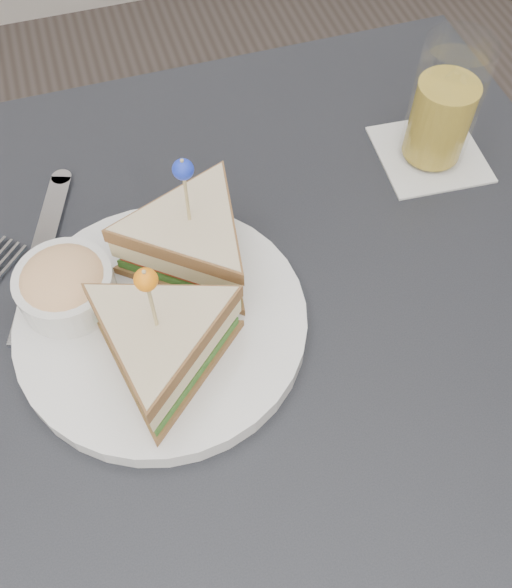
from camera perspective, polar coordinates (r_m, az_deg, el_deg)
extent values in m
plane|color=#3F3833|center=(1.32, -0.30, -19.93)|extent=(3.50, 3.50, 0.00)
cube|color=black|center=(0.63, -0.60, -4.21)|extent=(0.80, 0.80, 0.03)
cylinder|color=black|center=(1.21, 10.67, 5.41)|extent=(0.04, 0.04, 0.72)
cylinder|color=white|center=(0.62, -8.16, -2.63)|extent=(0.32, 0.32, 0.02)
cylinder|color=white|center=(0.61, -8.27, -2.12)|extent=(0.32, 0.32, 0.01)
cylinder|color=tan|center=(0.50, -9.07, -0.84)|extent=(0.00, 0.00, 0.09)
sphere|color=orange|center=(0.48, -9.57, 1.24)|extent=(0.02, 0.02, 0.02)
cylinder|color=tan|center=(0.56, -6.07, 8.48)|extent=(0.00, 0.00, 0.09)
sphere|color=#182FBA|center=(0.54, -6.38, 10.74)|extent=(0.02, 0.02, 0.02)
cylinder|color=white|center=(0.63, -16.15, 0.42)|extent=(0.11, 0.11, 0.04)
ellipsoid|color=#E0B772|center=(0.61, -16.45, 1.14)|extent=(0.09, 0.09, 0.04)
cube|color=silver|center=(0.67, -19.21, -0.58)|extent=(0.05, 0.10, 0.01)
cube|color=silver|center=(0.72, -17.51, 6.19)|extent=(0.06, 0.12, 0.00)
cylinder|color=silver|center=(0.76, -16.58, 9.71)|extent=(0.03, 0.03, 0.00)
cube|color=silver|center=(0.79, 14.87, 11.69)|extent=(0.12, 0.12, 0.00)
cylinder|color=#AF9231|center=(0.75, 15.73, 14.40)|extent=(0.07, 0.07, 0.09)
cylinder|color=white|center=(0.74, 16.14, 15.68)|extent=(0.08, 0.08, 0.14)
cube|color=white|center=(0.74, 16.97, 17.25)|extent=(0.02, 0.02, 0.02)
cube|color=white|center=(0.72, 15.75, 16.22)|extent=(0.02, 0.02, 0.02)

